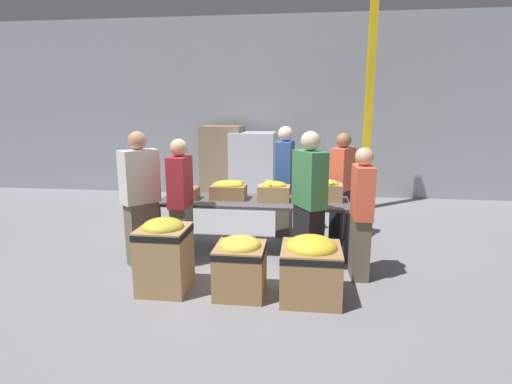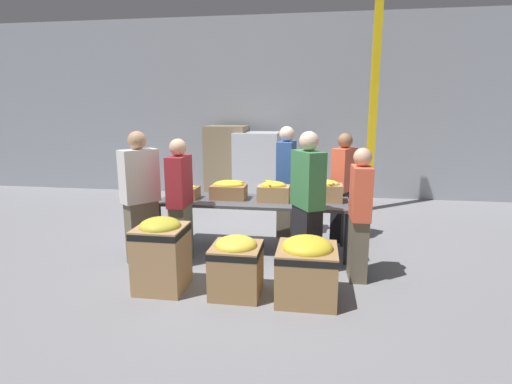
{
  "view_description": "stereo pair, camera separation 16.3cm",
  "coord_description": "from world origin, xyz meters",
  "px_view_note": "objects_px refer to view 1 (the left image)",
  "views": [
    {
      "loc": [
        0.7,
        -5.43,
        2.02
      ],
      "look_at": [
        0.02,
        0.05,
        0.85
      ],
      "focal_mm": 28.0,
      "sensor_mm": 36.0,
      "label": 1
    },
    {
      "loc": [
        0.87,
        -5.4,
        2.02
      ],
      "look_at": [
        0.02,
        0.05,
        0.85
      ],
      "focal_mm": 28.0,
      "sensor_mm": 36.0,
      "label": 2
    }
  ],
  "objects_px": {
    "volunteer_0": "(285,182)",
    "donation_bin_1": "(240,264)",
    "support_pillar": "(369,108)",
    "volunteer_5": "(181,203)",
    "sorting_table": "(254,203)",
    "banana_box_3": "(325,190)",
    "pallet_stack_1": "(223,163)",
    "volunteer_1": "(309,203)",
    "banana_box_2": "(274,191)",
    "volunteer_3": "(141,200)",
    "banana_box_1": "(229,190)",
    "donation_bin_2": "(311,266)",
    "volunteer_2": "(342,188)",
    "donation_bin_0": "(164,253)",
    "banana_box_0": "(184,192)",
    "volunteer_4": "(361,215)",
    "pallet_stack_0": "(253,168)"
  },
  "relations": [
    {
      "from": "volunteer_0",
      "to": "donation_bin_1",
      "type": "bearing_deg",
      "value": -3.08
    },
    {
      "from": "support_pillar",
      "to": "donation_bin_1",
      "type": "bearing_deg",
      "value": -114.61
    },
    {
      "from": "volunteer_5",
      "to": "sorting_table",
      "type": "bearing_deg",
      "value": -55.53
    },
    {
      "from": "banana_box_3",
      "to": "pallet_stack_1",
      "type": "distance_m",
      "value": 3.73
    },
    {
      "from": "volunteer_0",
      "to": "volunteer_1",
      "type": "relative_size",
      "value": 1.0
    },
    {
      "from": "banana_box_2",
      "to": "volunteer_0",
      "type": "relative_size",
      "value": 0.25
    },
    {
      "from": "volunteer_3",
      "to": "support_pillar",
      "type": "relative_size",
      "value": 0.43
    },
    {
      "from": "sorting_table",
      "to": "banana_box_2",
      "type": "distance_m",
      "value": 0.34
    },
    {
      "from": "banana_box_1",
      "to": "donation_bin_2",
      "type": "height_order",
      "value": "banana_box_1"
    },
    {
      "from": "volunteer_1",
      "to": "volunteer_5",
      "type": "relative_size",
      "value": 1.07
    },
    {
      "from": "sorting_table",
      "to": "volunteer_2",
      "type": "xyz_separation_m",
      "value": [
        1.27,
        0.67,
        0.13
      ]
    },
    {
      "from": "sorting_table",
      "to": "volunteer_2",
      "type": "distance_m",
      "value": 1.44
    },
    {
      "from": "banana_box_1",
      "to": "donation_bin_2",
      "type": "xyz_separation_m",
      "value": [
        1.16,
        -1.43,
        -0.51
      ]
    },
    {
      "from": "volunteer_5",
      "to": "donation_bin_0",
      "type": "distance_m",
      "value": 0.88
    },
    {
      "from": "support_pillar",
      "to": "banana_box_0",
      "type": "bearing_deg",
      "value": -136.85
    },
    {
      "from": "banana_box_0",
      "to": "donation_bin_0",
      "type": "distance_m",
      "value": 1.43
    },
    {
      "from": "volunteer_5",
      "to": "pallet_stack_1",
      "type": "bearing_deg",
      "value": 3.37
    },
    {
      "from": "sorting_table",
      "to": "donation_bin_2",
      "type": "bearing_deg",
      "value": -60.54
    },
    {
      "from": "banana_box_2",
      "to": "donation_bin_1",
      "type": "distance_m",
      "value": 1.5
    },
    {
      "from": "volunteer_5",
      "to": "volunteer_3",
      "type": "bearing_deg",
      "value": 97.25
    },
    {
      "from": "banana_box_0",
      "to": "banana_box_3",
      "type": "distance_m",
      "value": 1.99
    },
    {
      "from": "volunteer_3",
      "to": "volunteer_5",
      "type": "height_order",
      "value": "volunteer_3"
    },
    {
      "from": "support_pillar",
      "to": "donation_bin_0",
      "type": "bearing_deg",
      "value": -123.71
    },
    {
      "from": "volunteer_4",
      "to": "pallet_stack_1",
      "type": "distance_m",
      "value": 4.67
    },
    {
      "from": "banana_box_1",
      "to": "volunteer_4",
      "type": "height_order",
      "value": "volunteer_4"
    },
    {
      "from": "sorting_table",
      "to": "volunteer_0",
      "type": "height_order",
      "value": "volunteer_0"
    },
    {
      "from": "sorting_table",
      "to": "donation_bin_0",
      "type": "distance_m",
      "value": 1.64
    },
    {
      "from": "donation_bin_0",
      "to": "banana_box_2",
      "type": "bearing_deg",
      "value": 51.44
    },
    {
      "from": "sorting_table",
      "to": "volunteer_0",
      "type": "bearing_deg",
      "value": 63.36
    },
    {
      "from": "sorting_table",
      "to": "pallet_stack_0",
      "type": "bearing_deg",
      "value": 97.67
    },
    {
      "from": "donation_bin_1",
      "to": "banana_box_2",
      "type": "bearing_deg",
      "value": 79.72
    },
    {
      "from": "volunteer_2",
      "to": "donation_bin_1",
      "type": "distance_m",
      "value": 2.46
    },
    {
      "from": "pallet_stack_1",
      "to": "pallet_stack_0",
      "type": "bearing_deg",
      "value": -14.56
    },
    {
      "from": "volunteer_4",
      "to": "donation_bin_0",
      "type": "xyz_separation_m",
      "value": [
        -2.2,
        -0.63,
        -0.34
      ]
    },
    {
      "from": "volunteer_3",
      "to": "pallet_stack_1",
      "type": "height_order",
      "value": "volunteer_3"
    },
    {
      "from": "volunteer_2",
      "to": "support_pillar",
      "type": "xyz_separation_m",
      "value": [
        0.63,
        2.0,
        1.18
      ]
    },
    {
      "from": "banana_box_1",
      "to": "banana_box_3",
      "type": "xyz_separation_m",
      "value": [
        1.36,
        0.06,
        0.02
      ]
    },
    {
      "from": "banana_box_1",
      "to": "donation_bin_1",
      "type": "relative_size",
      "value": 0.75
    },
    {
      "from": "banana_box_2",
      "to": "donation_bin_2",
      "type": "distance_m",
      "value": 1.56
    },
    {
      "from": "banana_box_1",
      "to": "volunteer_5",
      "type": "relative_size",
      "value": 0.3
    },
    {
      "from": "banana_box_3",
      "to": "volunteer_1",
      "type": "bearing_deg",
      "value": -107.04
    },
    {
      "from": "volunteer_3",
      "to": "support_pillar",
      "type": "distance_m",
      "value": 4.81
    },
    {
      "from": "banana_box_3",
      "to": "pallet_stack_1",
      "type": "height_order",
      "value": "pallet_stack_1"
    },
    {
      "from": "banana_box_2",
      "to": "donation_bin_1",
      "type": "height_order",
      "value": "banana_box_2"
    },
    {
      "from": "support_pillar",
      "to": "volunteer_5",
      "type": "bearing_deg",
      "value": -130.21
    },
    {
      "from": "donation_bin_1",
      "to": "banana_box_1",
      "type": "bearing_deg",
      "value": 105.5
    },
    {
      "from": "volunteer_3",
      "to": "volunteer_5",
      "type": "relative_size",
      "value": 1.06
    },
    {
      "from": "volunteer_4",
      "to": "volunteer_5",
      "type": "bearing_deg",
      "value": 83.36
    },
    {
      "from": "banana_box_2",
      "to": "volunteer_4",
      "type": "bearing_deg",
      "value": -34.63
    },
    {
      "from": "banana_box_3",
      "to": "volunteer_3",
      "type": "bearing_deg",
      "value": -162.2
    }
  ]
}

